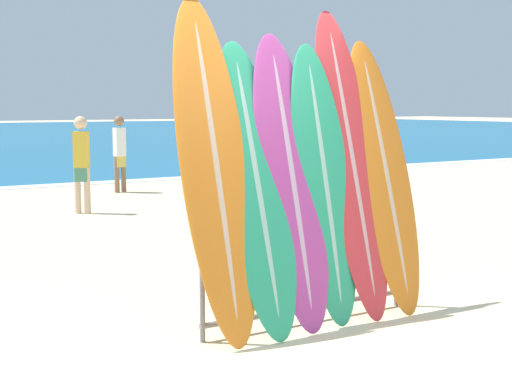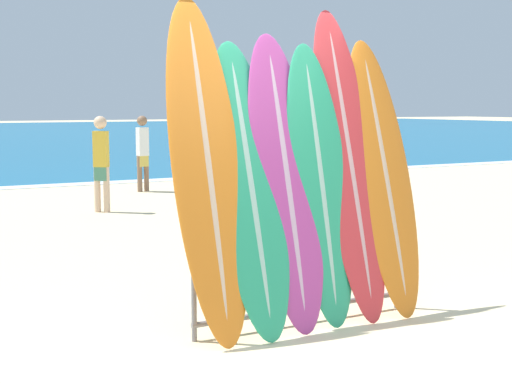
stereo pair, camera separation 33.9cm
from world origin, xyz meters
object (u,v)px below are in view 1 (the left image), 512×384
(surfboard_slot_4, at_px, (351,162))
(surfboard_slot_5, at_px, (384,174))
(person_mid_beach, at_px, (120,151))
(surfboard_slot_1, at_px, (256,187))
(surfboard_rack, at_px, (308,260))
(surfboard_slot_0, at_px, (214,167))
(surfboard_slot_3, at_px, (324,183))
(person_near_water, at_px, (303,180))
(surfboard_slot_2, at_px, (291,180))
(person_far_left, at_px, (82,161))

(surfboard_slot_4, distance_m, surfboard_slot_5, 0.35)
(person_mid_beach, bearing_deg, surfboard_slot_1, -117.29)
(surfboard_rack, height_order, surfboard_slot_1, surfboard_slot_1)
(surfboard_slot_5, bearing_deg, surfboard_slot_1, -179.75)
(surfboard_slot_0, height_order, surfboard_slot_1, surfboard_slot_0)
(surfboard_slot_3, relative_size, surfboard_slot_4, 0.88)
(surfboard_slot_5, bearing_deg, person_near_water, 70.15)
(person_mid_beach, bearing_deg, surfboard_slot_4, -111.55)
(surfboard_slot_3, bearing_deg, surfboard_slot_2, 176.93)
(person_near_water, height_order, person_far_left, person_far_left)
(surfboard_slot_5, xyz_separation_m, person_far_left, (-0.55, 6.58, -0.30))
(surfboard_slot_0, xyz_separation_m, surfboard_slot_2, (0.65, -0.03, -0.13))
(surfboard_rack, height_order, surfboard_slot_5, surfboard_slot_5)
(person_far_left, bearing_deg, surfboard_rack, -53.03)
(surfboard_slot_0, height_order, person_near_water, surfboard_slot_0)
(person_mid_beach, bearing_deg, surfboard_slot_5, -109.45)
(surfboard_rack, distance_m, surfboard_slot_2, 0.66)
(surfboard_rack, height_order, person_far_left, person_far_left)
(surfboard_rack, bearing_deg, surfboard_slot_4, 8.58)
(person_mid_beach, bearing_deg, person_far_left, -135.89)
(person_far_left, bearing_deg, person_near_water, -31.52)
(surfboard_slot_1, bearing_deg, surfboard_rack, -3.48)
(surfboard_slot_2, height_order, surfboard_slot_3, surfboard_slot_2)
(surfboard_slot_5, bearing_deg, surfboard_slot_4, 173.48)
(surfboard_slot_5, xyz_separation_m, person_near_water, (0.89, 2.47, -0.32))
(person_far_left, bearing_deg, surfboard_slot_0, -59.95)
(surfboard_slot_2, bearing_deg, surfboard_slot_3, -3.07)
(surfboard_rack, relative_size, surfboard_slot_1, 0.86)
(surfboard_slot_5, distance_m, person_near_water, 2.65)
(surfboard_slot_0, height_order, surfboard_slot_3, surfboard_slot_0)
(surfboard_slot_0, bearing_deg, surfboard_slot_5, -1.12)
(surfboard_slot_3, relative_size, surfboard_slot_5, 0.97)
(surfboard_slot_1, bearing_deg, surfboard_slot_3, -1.01)
(surfboard_slot_4, distance_m, person_far_left, 6.56)
(surfboard_slot_0, height_order, surfboard_slot_5, surfboard_slot_0)
(surfboard_rack, bearing_deg, surfboard_slot_1, 176.52)
(surfboard_rack, xyz_separation_m, person_mid_beach, (1.77, 8.97, 0.33))
(surfboard_slot_0, distance_m, surfboard_slot_5, 1.60)
(surfboard_rack, distance_m, surfboard_slot_4, 0.90)
(surfboard_rack, relative_size, person_near_water, 1.26)
(surfboard_slot_1, xyz_separation_m, surfboard_slot_3, (0.62, -0.01, -0.00))
(surfboard_slot_1, height_order, surfboard_slot_2, surfboard_slot_2)
(surfboard_slot_2, height_order, surfboard_slot_4, surfboard_slot_4)
(surfboard_slot_3, xyz_separation_m, person_near_water, (1.53, 2.49, -0.28))
(surfboard_slot_1, distance_m, surfboard_slot_4, 0.95)
(surfboard_slot_2, xyz_separation_m, surfboard_slot_3, (0.30, -0.02, -0.04))
(surfboard_slot_0, distance_m, person_near_water, 3.52)
(surfboard_slot_4, height_order, surfboard_slot_5, surfboard_slot_4)
(surfboard_rack, xyz_separation_m, surfboard_slot_5, (0.80, 0.03, 0.64))
(surfboard_slot_0, height_order, person_mid_beach, surfboard_slot_0)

